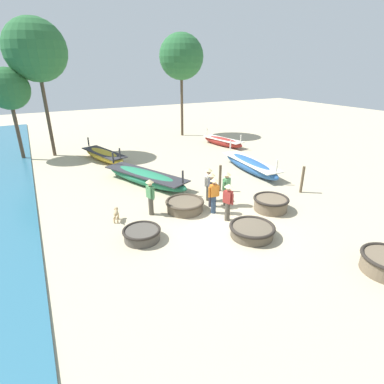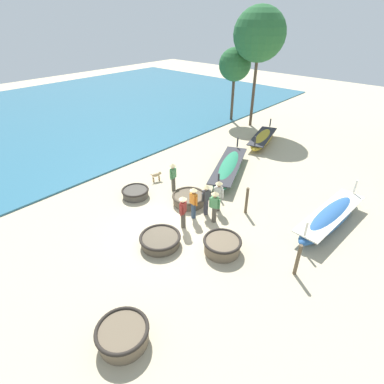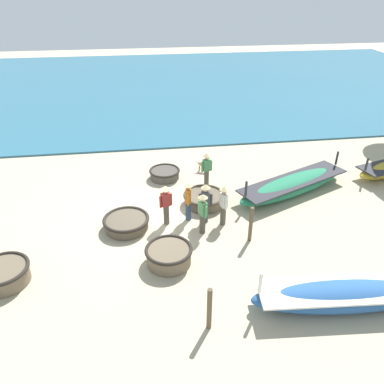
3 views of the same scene
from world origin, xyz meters
TOP-DOWN VIEW (x-y plane):
  - ground_plane at (0.00, 0.00)m, footprint 80.00×80.00m
  - coracle_front_right at (0.43, -0.90)m, footprint 1.78×1.78m
  - coracle_nearest at (-0.86, 2.33)m, footprint 1.77×1.77m
  - coracle_tilted at (2.65, 0.54)m, footprint 1.61×1.61m
  - coracle_weathered at (-3.42, 0.86)m, footprint 1.46×1.46m
  - long_boat_ochre_hull at (5.26, 5.38)m, footprint 1.55×5.49m
  - long_boat_white_hull at (7.40, 11.74)m, footprint 1.92×4.26m
  - long_boat_green_hull at (-1.29, 6.39)m, footprint 3.59×5.93m
  - long_boat_blue_hull at (-2.29, 12.07)m, footprint 2.39×4.87m
  - fisherman_standing_right at (0.18, 1.52)m, footprint 0.53×0.36m
  - fisherman_hauling at (-2.35, 2.69)m, footprint 0.36×0.52m
  - fisherman_standing_left at (0.67, 2.81)m, footprint 0.52×0.36m
  - fisherman_crouching at (0.43, 2.16)m, footprint 0.36×0.52m
  - fisherman_with_hat at (0.33, 0.65)m, footprint 0.36×0.50m
  - fisherman_by_coracle at (1.12, 1.93)m, footprint 0.50×0.36m
  - dog at (-3.89, 2.83)m, footprint 0.36×0.66m
  - mooring_post_inland at (1.83, 3.56)m, footprint 0.14×0.14m
  - mooring_post_mid_beach at (5.48, 1.40)m, footprint 0.14×0.14m
  - tree_left_mid at (-5.25, 15.07)m, footprint 3.98×3.98m
  - tree_right_mid at (6.22, 16.94)m, footprint 3.87×3.87m
  - tree_tall_back at (-7.30, 15.07)m, footprint 2.68×2.68m

SIDE VIEW (x-z plane):
  - ground_plane at x=0.00m, z-range 0.00..0.00m
  - coracle_weathered at x=-3.42m, z-range 0.02..0.48m
  - coracle_front_right at x=0.43m, z-range 0.02..0.49m
  - coracle_nearest at x=-0.86m, z-range 0.02..0.53m
  - coracle_tilted at x=2.65m, z-range 0.03..0.64m
  - long_boat_white_hull at x=7.40m, z-range -0.25..0.94m
  - long_boat_blue_hull at x=-2.29m, z-range -0.27..1.01m
  - dog at x=-3.89m, z-range 0.10..0.64m
  - long_boat_green_hull at x=-1.29m, z-range -0.29..1.06m
  - long_boat_ochre_hull at x=5.26m, z-range -0.30..1.12m
  - mooring_post_inland at x=1.83m, z-range 0.00..1.42m
  - mooring_post_mid_beach at x=5.48m, z-range 0.00..1.42m
  - fisherman_standing_right at x=0.18m, z-range 0.12..1.79m
  - fisherman_hauling at x=-2.35m, z-range 0.12..1.79m
  - fisherman_standing_left at x=0.67m, z-range 0.12..1.79m
  - fisherman_crouching at x=0.43m, z-range 0.12..1.79m
  - fisherman_with_hat at x=0.33m, z-range 0.12..1.79m
  - fisherman_by_coracle at x=1.12m, z-range 0.12..1.79m
  - tree_tall_back at x=-7.30m, z-range 1.68..7.78m
  - tree_right_mid at x=6.22m, z-range 2.45..11.27m
  - tree_left_mid at x=-5.25m, z-range 2.53..11.60m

